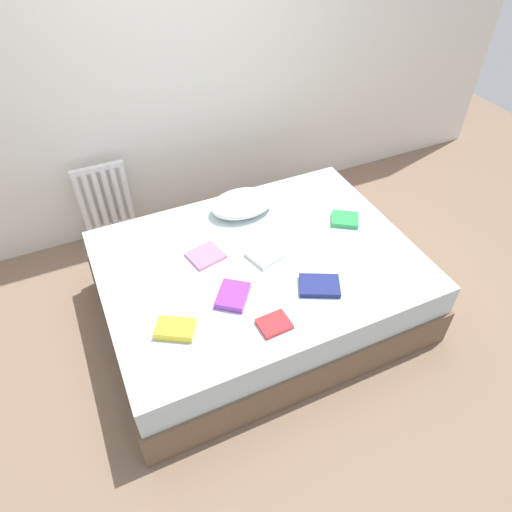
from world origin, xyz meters
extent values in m
plane|color=#7F6651|center=(0.00, 0.00, 0.00)|extent=(8.00, 8.00, 0.00)
cube|color=silver|center=(0.00, 1.35, 1.40)|extent=(6.00, 0.10, 2.80)
cube|color=brown|center=(0.00, 0.00, 0.14)|extent=(2.00, 1.50, 0.28)
cube|color=silver|center=(0.00, 0.00, 0.39)|extent=(1.96, 1.46, 0.22)
cylinder|color=white|center=(-0.93, 1.20, 0.40)|extent=(0.04, 0.04, 0.57)
cylinder|color=white|center=(-0.86, 1.20, 0.40)|extent=(0.04, 0.04, 0.57)
cylinder|color=white|center=(-0.79, 1.20, 0.40)|extent=(0.04, 0.04, 0.57)
cylinder|color=white|center=(-0.72, 1.20, 0.40)|extent=(0.04, 0.04, 0.57)
cylinder|color=white|center=(-0.65, 1.20, 0.40)|extent=(0.04, 0.04, 0.57)
cylinder|color=white|center=(-0.58, 1.20, 0.40)|extent=(0.04, 0.04, 0.57)
cube|color=white|center=(-0.76, 1.20, 0.67)|extent=(0.39, 0.04, 0.04)
cube|color=white|center=(-0.76, 1.20, 0.14)|extent=(0.39, 0.04, 0.04)
ellipsoid|color=white|center=(0.10, 0.50, 0.57)|extent=(0.46, 0.32, 0.13)
cube|color=green|center=(0.69, 0.09, 0.52)|extent=(0.24, 0.23, 0.03)
cube|color=purple|center=(-0.28, -0.24, 0.52)|extent=(0.26, 0.27, 0.04)
cube|color=white|center=(0.04, 0.00, 0.52)|extent=(0.23, 0.23, 0.03)
cube|color=navy|center=(0.22, -0.37, 0.52)|extent=(0.29, 0.26, 0.03)
cube|color=red|center=(-0.15, -0.52, 0.51)|extent=(0.18, 0.15, 0.03)
cube|color=pink|center=(-0.30, 0.16, 0.51)|extent=(0.24, 0.23, 0.02)
cube|color=yellow|center=(-0.65, -0.33, 0.52)|extent=(0.25, 0.22, 0.05)
camera|label=1|loc=(-0.90, -1.92, 2.51)|focal=32.41mm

